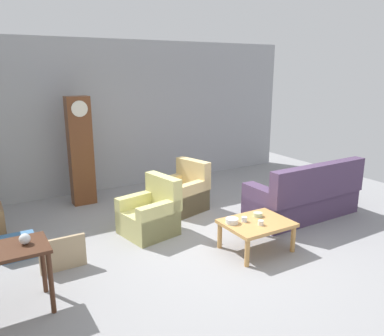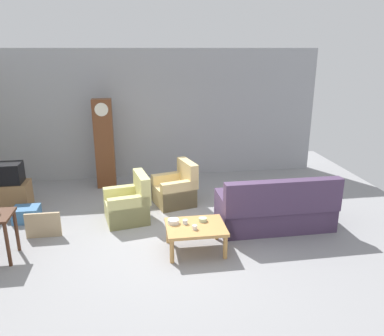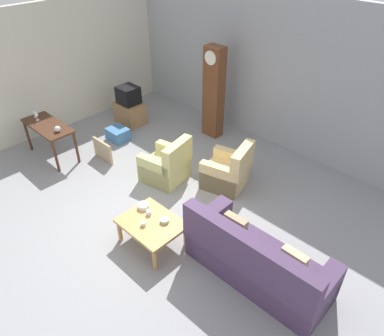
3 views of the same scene
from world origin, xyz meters
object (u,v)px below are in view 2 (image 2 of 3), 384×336
(armchair_olive_near, at_px, (129,205))
(tv_stand_cabinet, at_px, (13,195))
(coffee_table_wood, at_px, (196,229))
(tv_crt, at_px, (9,173))
(armchair_olive_far, at_px, (176,190))
(framed_picture_leaning, at_px, (43,225))
(cup_blue_rimmed, at_px, (185,222))
(bowl_shallow_green, at_px, (203,219))
(couch_floral, at_px, (276,211))
(bowl_white_stacked, at_px, (173,221))
(grandfather_clock, at_px, (104,144))
(cup_white_porcelain, at_px, (195,227))
(storage_box_blue, at_px, (27,214))

(armchair_olive_near, relative_size, tv_stand_cabinet, 1.35)
(coffee_table_wood, distance_m, tv_crt, 4.20)
(armchair_olive_far, relative_size, framed_picture_leaning, 1.60)
(cup_blue_rimmed, xyz_separation_m, bowl_shallow_green, (0.30, 0.06, -0.01))
(armchair_olive_far, bearing_deg, armchair_olive_near, -145.47)
(armchair_olive_far, height_order, tv_stand_cabinet, armchair_olive_far)
(couch_floral, relative_size, bowl_white_stacked, 11.32)
(armchair_olive_far, xyz_separation_m, tv_stand_cabinet, (-3.38, 0.30, -0.03))
(framed_picture_leaning, distance_m, bowl_white_stacked, 2.36)
(cup_blue_rimmed, distance_m, bowl_shallow_green, 0.31)
(tv_crt, height_order, cup_blue_rimmed, tv_crt)
(armchair_olive_near, height_order, bowl_white_stacked, armchair_olive_near)
(coffee_table_wood, xyz_separation_m, bowl_shallow_green, (0.14, 0.15, 0.09))
(armchair_olive_far, xyz_separation_m, cup_blue_rimmed, (-0.06, -1.92, 0.18))
(tv_stand_cabinet, distance_m, tv_crt, 0.48)
(armchair_olive_near, relative_size, grandfather_clock, 0.44)
(tv_stand_cabinet, xyz_separation_m, bowl_shallow_green, (3.63, -2.16, 0.20))
(armchair_olive_near, distance_m, tv_crt, 2.63)
(grandfather_clock, xyz_separation_m, cup_blue_rimmed, (1.47, -3.22, -0.58))
(armchair_olive_near, bearing_deg, tv_crt, 157.73)
(armchair_olive_near, distance_m, framed_picture_leaning, 1.56)
(couch_floral, xyz_separation_m, tv_crt, (-5.07, 1.74, 0.41))
(couch_floral, bearing_deg, armchair_olive_far, 139.46)
(bowl_white_stacked, distance_m, bowl_shallow_green, 0.49)
(armchair_olive_near, xyz_separation_m, cup_white_porcelain, (1.06, -1.45, 0.17))
(armchair_olive_far, height_order, cup_blue_rimmed, armchair_olive_far)
(armchair_olive_near, height_order, storage_box_blue, armchair_olive_near)
(coffee_table_wood, xyz_separation_m, tv_stand_cabinet, (-3.49, 2.31, -0.11))
(couch_floral, height_order, tv_stand_cabinet, couch_floral)
(storage_box_blue, bearing_deg, coffee_table_wood, -27.43)
(bowl_shallow_green, bearing_deg, tv_crt, 149.28)
(coffee_table_wood, relative_size, tv_stand_cabinet, 1.41)
(couch_floral, distance_m, cup_blue_rimmed, 1.81)
(grandfather_clock, bearing_deg, framed_picture_leaning, -110.99)
(tv_crt, bearing_deg, bowl_shallow_green, -30.72)
(armchair_olive_near, bearing_deg, bowl_shallow_green, -43.60)
(cup_white_porcelain, bearing_deg, grandfather_clock, 114.91)
(storage_box_blue, relative_size, cup_blue_rimmed, 5.80)
(armchair_olive_near, xyz_separation_m, tv_stand_cabinet, (-2.39, 0.98, -0.03))
(tv_stand_cabinet, xyz_separation_m, storage_box_blue, (0.44, -0.72, -0.13))
(grandfather_clock, bearing_deg, bowl_white_stacked, -67.97)
(framed_picture_leaning, distance_m, cup_white_porcelain, 2.74)
(grandfather_clock, distance_m, storage_box_blue, 2.42)
(framed_picture_leaning, xyz_separation_m, cup_blue_rimmed, (2.42, -0.76, 0.25))
(storage_box_blue, bearing_deg, couch_floral, -12.39)
(armchair_olive_far, relative_size, tv_stand_cabinet, 1.41)
(tv_crt, relative_size, cup_white_porcelain, 5.93)
(armchair_olive_near, bearing_deg, storage_box_blue, 172.51)
(grandfather_clock, height_order, storage_box_blue, grandfather_clock)
(grandfather_clock, bearing_deg, cup_blue_rimmed, -65.42)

